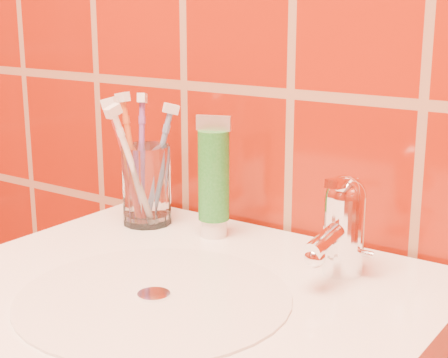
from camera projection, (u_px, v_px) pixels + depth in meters
The scene contains 8 objects.
glass_tumbler at pixel (146, 185), 0.99m from camera, with size 0.07×0.07×0.12m, color white.
toothpaste_tube at pixel (214, 181), 0.92m from camera, with size 0.05×0.04×0.17m.
faucet at pixel (343, 222), 0.80m from camera, with size 0.05×0.11×0.12m.
toothbrush_0 at pixel (132, 160), 0.98m from camera, with size 0.06×0.03×0.20m, color #CE5B24, non-canonical shape.
toothbrush_1 at pixel (142, 159), 1.00m from camera, with size 0.04×0.06×0.19m, color #854DA6, non-canonical shape.
toothbrush_2 at pixel (158, 164), 0.99m from camera, with size 0.05×0.06×0.18m, color #6F8FC5, non-canonical shape.
toothbrush_3 at pixel (133, 168), 0.95m from camera, with size 0.03×0.08×0.19m, color white, non-canonical shape.
toothbrush_4 at pixel (127, 163), 0.98m from camera, with size 0.07×0.04×0.19m, color #A62C23, non-canonical shape.
Camera 1 is at (0.46, 0.39, 1.16)m, focal length 55.00 mm.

